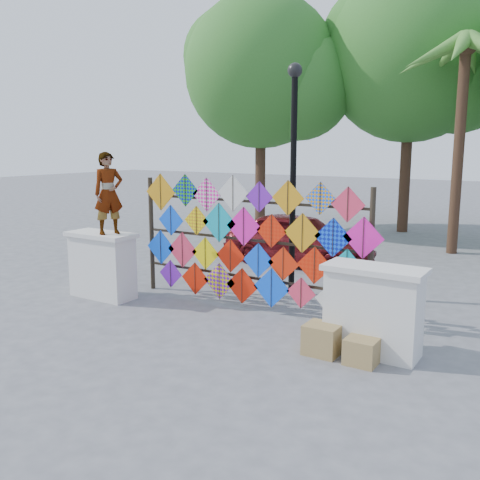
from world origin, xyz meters
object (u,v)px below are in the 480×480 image
(vendor_woman, at_px, (109,193))
(lamppost, at_px, (293,158))
(sedan, at_px, (299,239))
(kite_rack, at_px, (248,242))

(vendor_woman, distance_m, lamppost, 3.58)
(vendor_woman, xyz_separation_m, sedan, (1.68, 4.70, -1.40))
(kite_rack, height_order, sedan, kite_rack)
(kite_rack, height_order, lamppost, lamppost)
(lamppost, bearing_deg, vendor_woman, -141.29)
(kite_rack, bearing_deg, vendor_woman, -159.74)
(kite_rack, relative_size, vendor_woman, 3.18)
(vendor_woman, distance_m, sedan, 5.18)
(sedan, bearing_deg, lamppost, -155.08)
(vendor_woman, height_order, lamppost, lamppost)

